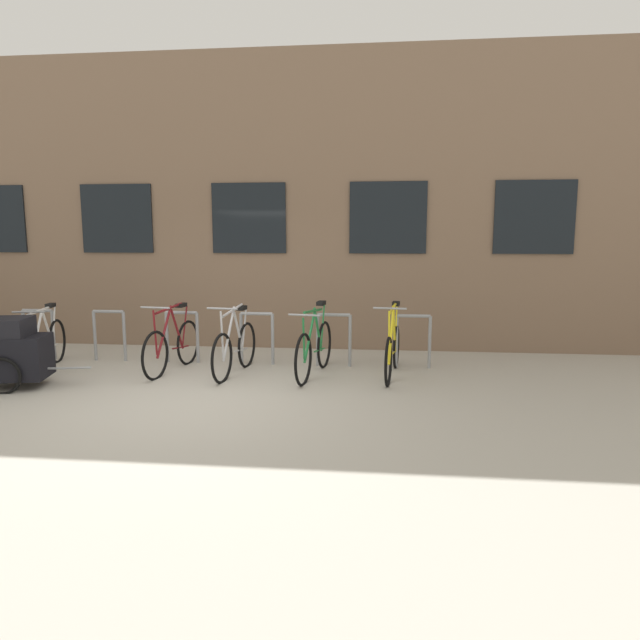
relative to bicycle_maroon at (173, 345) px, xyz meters
name	(u,v)px	position (x,y,z in m)	size (l,w,h in m)	color
ground_plane	(193,398)	(0.75, -1.34, -0.38)	(42.00, 42.00, 0.00)	#B2ADA0
storefront_building	(285,212)	(0.75, 5.68, 2.17)	(28.00, 7.67, 5.10)	#7A604C
bike_rack	(219,332)	(0.55, 0.56, 0.11)	(6.55, 0.05, 0.82)	gray
bicycle_maroon	(173,345)	(0.00, 0.00, 0.00)	(0.44, 1.69, 1.03)	black
bicycle_silver	(235,348)	(0.97, -0.08, 0.00)	(0.44, 1.66, 1.04)	black
bicycle_green	(315,348)	(2.12, -0.04, 0.01)	(0.47, 1.79, 1.05)	black
bicycle_white	(45,344)	(-1.93, -0.12, 0.00)	(0.53, 1.74, 0.98)	black
bicycle_yellow	(393,349)	(3.23, 0.06, 0.00)	(0.44, 1.76, 1.07)	black
bike_trailer	(9,351)	(-1.80, -1.11, 0.10)	(1.48, 0.79, 0.94)	black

